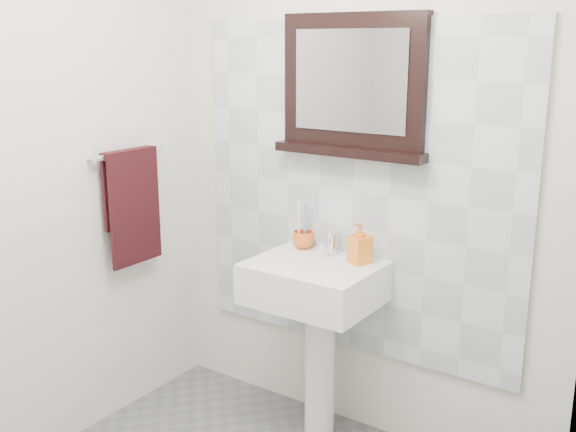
% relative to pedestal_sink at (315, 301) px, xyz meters
% --- Properties ---
extents(back_wall, '(2.00, 0.01, 2.50)m').
position_rel_pedestal_sink_xyz_m(back_wall, '(0.07, 0.23, 0.57)').
color(back_wall, silver).
rests_on(back_wall, ground).
extents(left_wall, '(0.01, 2.20, 2.50)m').
position_rel_pedestal_sink_xyz_m(left_wall, '(-0.93, -0.87, 0.57)').
color(left_wall, silver).
rests_on(left_wall, ground).
extents(right_wall, '(0.01, 2.20, 2.50)m').
position_rel_pedestal_sink_xyz_m(right_wall, '(1.07, -0.87, 0.57)').
color(right_wall, silver).
rests_on(right_wall, ground).
extents(splashback, '(1.60, 0.02, 1.50)m').
position_rel_pedestal_sink_xyz_m(splashback, '(0.07, 0.21, 0.47)').
color(splashback, silver).
rests_on(splashback, back_wall).
extents(pedestal_sink, '(0.55, 0.44, 0.96)m').
position_rel_pedestal_sink_xyz_m(pedestal_sink, '(0.00, 0.00, 0.00)').
color(pedestal_sink, white).
rests_on(pedestal_sink, ground).
extents(toothbrush_cup, '(0.12, 0.12, 0.08)m').
position_rel_pedestal_sink_xyz_m(toothbrush_cup, '(-0.16, 0.15, 0.22)').
color(toothbrush_cup, '#FC5F1D').
rests_on(toothbrush_cup, pedestal_sink).
extents(toothbrushes, '(0.05, 0.04, 0.21)m').
position_rel_pedestal_sink_xyz_m(toothbrushes, '(-0.16, 0.15, 0.31)').
color(toothbrushes, white).
rests_on(toothbrushes, toothbrush_cup).
extents(soap_dispenser, '(0.11, 0.11, 0.18)m').
position_rel_pedestal_sink_xyz_m(soap_dispenser, '(0.16, 0.10, 0.27)').
color(soap_dispenser, '#F5571C').
rests_on(soap_dispenser, pedestal_sink).
extents(framed_mirror, '(0.71, 0.11, 0.60)m').
position_rel_pedestal_sink_xyz_m(framed_mirror, '(0.06, 0.19, 0.93)').
color(framed_mirror, black).
rests_on(framed_mirror, back_wall).
extents(towel_bar, '(0.07, 0.40, 0.03)m').
position_rel_pedestal_sink_xyz_m(towel_bar, '(-0.88, -0.25, 0.62)').
color(towel_bar, silver).
rests_on(towel_bar, left_wall).
extents(hand_towel, '(0.06, 0.30, 0.55)m').
position_rel_pedestal_sink_xyz_m(hand_towel, '(-0.88, -0.25, 0.41)').
color(hand_towel, black).
rests_on(hand_towel, towel_bar).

